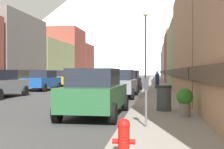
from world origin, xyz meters
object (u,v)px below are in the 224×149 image
(car_right_0, at_px, (95,92))
(pedestrian_0, at_px, (157,80))
(potted_plant_1, at_px, (185,100))
(streetlamp_right, at_px, (145,39))
(car_left_2, at_px, (43,80))
(potted_plant_0, at_px, (4,84))
(fire_hydrant_near, at_px, (124,137))
(trash_bin_right, at_px, (164,98))
(car_left_3, at_px, (65,79))
(car_right_1, at_px, (120,83))
(parking_meter_near, at_px, (146,95))
(car_right_2, at_px, (129,80))

(car_right_0, height_order, pedestrian_0, car_right_0)
(potted_plant_1, xyz_separation_m, streetlamp_right, (-1.65, 11.13, 3.29))
(pedestrian_0, relative_size, streetlamp_right, 0.27)
(car_left_2, xyz_separation_m, potted_plant_0, (-3.20, -0.84, -0.28))
(potted_plant_0, xyz_separation_m, streetlamp_right, (12.35, -2.76, 3.36))
(fire_hydrant_near, bearing_deg, trash_bin_right, 82.18)
(car_left_3, relative_size, pedestrian_0, 2.78)
(car_right_1, bearing_deg, trash_bin_right, -71.16)
(potted_plant_0, bearing_deg, parking_meter_near, -51.45)
(potted_plant_1, bearing_deg, car_left_2, 126.25)
(trash_bin_right, bearing_deg, car_right_1, 108.84)
(trash_bin_right, bearing_deg, car_right_2, 100.32)
(car_right_0, distance_m, car_right_1, 8.31)
(potted_plant_1, bearing_deg, car_left_3, 117.00)
(potted_plant_0, height_order, streetlamp_right, streetlamp_right)
(parking_meter_near, relative_size, streetlamp_right, 0.23)
(car_right_1, height_order, streetlamp_right, streetlamp_right)
(car_left_2, distance_m, streetlamp_right, 10.30)
(car_right_0, height_order, car_right_2, same)
(potted_plant_0, bearing_deg, car_right_0, -51.04)
(car_left_3, bearing_deg, car_right_2, -37.49)
(car_left_3, bearing_deg, trash_bin_right, -62.90)
(car_right_0, xyz_separation_m, parking_meter_near, (1.95, -2.65, 0.11))
(pedestrian_0, height_order, streetlamp_right, streetlamp_right)
(trash_bin_right, xyz_separation_m, potted_plant_0, (-13.35, 12.52, -0.02))
(car_right_2, height_order, fire_hydrant_near, car_right_2)
(parking_meter_near, height_order, potted_plant_0, parking_meter_near)
(trash_bin_right, distance_m, potted_plant_0, 18.30)
(car_right_2, height_order, pedestrian_0, car_right_2)
(potted_plant_0, distance_m, streetlamp_right, 13.09)
(car_right_2, xyz_separation_m, parking_meter_near, (1.95, -17.48, 0.11))
(car_right_1, distance_m, fire_hydrant_near, 14.13)
(car_right_0, relative_size, car_right_2, 1.00)
(car_right_0, height_order, potted_plant_1, car_right_0)
(car_left_3, bearing_deg, car_right_0, -69.81)
(streetlamp_right, bearing_deg, trash_bin_right, -84.15)
(potted_plant_1, relative_size, pedestrian_0, 0.60)
(potted_plant_1, height_order, streetlamp_right, streetlamp_right)
(car_right_0, relative_size, pedestrian_0, 2.80)
(car_left_2, xyz_separation_m, car_right_1, (7.60, -5.88, 0.00))
(car_right_1, relative_size, car_right_2, 1.00)
(car_right_2, bearing_deg, car_left_2, -175.16)
(car_right_1, bearing_deg, potted_plant_0, 154.96)
(car_right_1, xyz_separation_m, car_right_2, (0.00, 6.53, 0.00))
(car_right_2, xyz_separation_m, fire_hydrant_near, (1.65, -20.55, -0.37))
(streetlamp_right, bearing_deg, potted_plant_0, 167.42)
(car_right_1, height_order, car_right_2, same)
(fire_hydrant_near, xyz_separation_m, potted_plant_1, (1.55, 5.19, 0.17))
(car_left_3, bearing_deg, pedestrian_0, -24.51)
(car_right_2, height_order, parking_meter_near, car_right_2)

